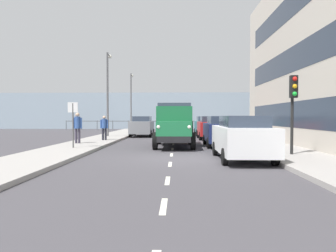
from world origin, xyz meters
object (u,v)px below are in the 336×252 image
at_px(truck_vintage_green, 174,126).
at_px(car_red_kerbside_2, 211,127).
at_px(pedestrian_near_railing, 104,126).
at_px(lamp_post_far, 131,96).
at_px(car_navy_kerbside_1, 222,131).
at_px(street_sign, 73,117).
at_px(pedestrian_with_bag, 78,125).
at_px(lamp_post_promenade, 108,87).
at_px(car_grey_oppositeside_0, 142,126).
at_px(traffic_light_near, 293,97).
at_px(car_teal_kerbside_3, 205,125).
at_px(car_white_kerbside_near, 242,137).

relative_size(truck_vintage_green, car_red_kerbside_2, 1.48).
distance_m(pedestrian_near_railing, lamp_post_far, 16.29).
bearing_deg(truck_vintage_green, pedestrian_near_railing, -35.06).
xyz_separation_m(car_navy_kerbside_1, street_sign, (7.68, 2.46, 0.79)).
distance_m(car_red_kerbside_2, pedestrian_with_bag, 10.02).
bearing_deg(street_sign, truck_vintage_green, -159.10).
bearing_deg(lamp_post_promenade, car_red_kerbside_2, 170.81).
height_order(lamp_post_promenade, lamp_post_far, lamp_post_promenade).
distance_m(car_grey_oppositeside_0, pedestrian_with_bag, 9.29).
height_order(pedestrian_with_bag, traffic_light_near, traffic_light_near).
relative_size(car_teal_kerbside_3, pedestrian_near_railing, 2.87).
relative_size(pedestrian_near_railing, lamp_post_promenade, 0.24).
relative_size(car_grey_oppositeside_0, lamp_post_promenade, 0.66).
height_order(truck_vintage_green, car_grey_oppositeside_0, truck_vintage_green).
height_order(car_white_kerbside_near, lamp_post_far, lamp_post_far).
xyz_separation_m(car_grey_oppositeside_0, lamp_post_far, (2.38, -9.73, 3.15)).
bearing_deg(car_grey_oppositeside_0, lamp_post_far, -76.27).
bearing_deg(pedestrian_with_bag, traffic_light_near, 153.98).
distance_m(lamp_post_promenade, lamp_post_far, 11.68).
distance_m(pedestrian_near_railing, traffic_light_near, 12.32).
height_order(car_grey_oppositeside_0, pedestrian_with_bag, pedestrian_with_bag).
relative_size(traffic_light_near, lamp_post_promenade, 0.48).
bearing_deg(car_grey_oppositeside_0, car_navy_kerbside_1, 121.64).
height_order(car_red_kerbside_2, pedestrian_with_bag, pedestrian_with_bag).
relative_size(car_red_kerbside_2, lamp_post_far, 0.58).
xyz_separation_m(truck_vintage_green, lamp_post_far, (5.23, -19.28, 2.87)).
distance_m(car_white_kerbside_near, street_sign, 8.33).
height_order(car_navy_kerbside_1, traffic_light_near, traffic_light_near).
height_order(pedestrian_with_bag, street_sign, street_sign).
bearing_deg(car_teal_kerbside_3, car_white_kerbside_near, 90.00).
relative_size(car_red_kerbside_2, street_sign, 1.70).
xyz_separation_m(car_navy_kerbside_1, car_teal_kerbside_3, (-0.00, -10.47, 0.00)).
relative_size(truck_vintage_green, pedestrian_with_bag, 3.19).
height_order(car_grey_oppositeside_0, lamp_post_promenade, lamp_post_promenade).
bearing_deg(traffic_light_near, car_teal_kerbside_3, -82.01).
relative_size(truck_vintage_green, lamp_post_far, 0.86).
bearing_deg(traffic_light_near, car_red_kerbside_2, -78.57).
distance_m(car_grey_oppositeside_0, lamp_post_promenade, 4.49).
bearing_deg(car_navy_kerbside_1, truck_vintage_green, 11.62).
bearing_deg(car_navy_kerbside_1, car_red_kerbside_2, -90.00).
height_order(car_white_kerbside_near, pedestrian_with_bag, pedestrian_with_bag).
height_order(car_red_kerbside_2, pedestrian_near_railing, pedestrian_near_railing).
bearing_deg(car_navy_kerbside_1, pedestrian_with_bag, -0.84).
relative_size(car_white_kerbside_near, car_red_kerbside_2, 1.17).
bearing_deg(traffic_light_near, car_grey_oppositeside_0, -61.11).
relative_size(truck_vintage_green, car_grey_oppositeside_0, 1.29).
distance_m(car_white_kerbside_near, car_navy_kerbside_1, 5.58).
relative_size(truck_vintage_green, car_navy_kerbside_1, 1.44).
relative_size(car_white_kerbside_near, street_sign, 1.98).
relative_size(truck_vintage_green, car_teal_kerbside_3, 1.23).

